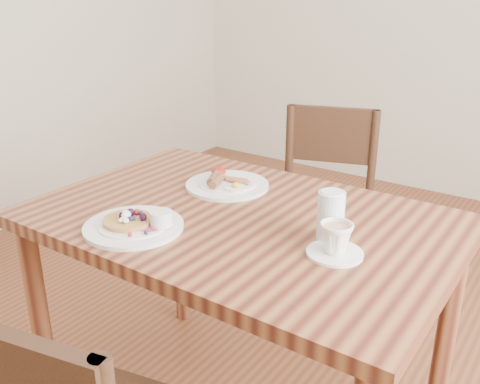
{
  "coord_description": "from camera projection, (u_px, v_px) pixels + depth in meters",
  "views": [
    {
      "loc": [
        0.8,
        -1.15,
        1.37
      ],
      "look_at": [
        0.0,
        0.0,
        0.82
      ],
      "focal_mm": 40.0,
      "sensor_mm": 36.0,
      "label": 1
    }
  ],
  "objects": [
    {
      "name": "dining_table",
      "position": [
        240.0,
        245.0,
        1.57
      ],
      "size": [
        1.2,
        0.8,
        0.75
      ],
      "color": "brown",
      "rests_on": "ground"
    },
    {
      "name": "chair_far",
      "position": [
        324.0,
        204.0,
        2.27
      ],
      "size": [
        0.53,
        0.53,
        0.88
      ],
      "rotation": [
        0.0,
        0.0,
        3.47
      ],
      "color": "#3A2115",
      "rests_on": "ground"
    },
    {
      "name": "pancake_plate",
      "position": [
        135.0,
        224.0,
        1.44
      ],
      "size": [
        0.27,
        0.27,
        0.06
      ],
      "color": "white",
      "rests_on": "dining_table"
    },
    {
      "name": "breakfast_plate",
      "position": [
        226.0,
        184.0,
        1.74
      ],
      "size": [
        0.27,
        0.27,
        0.04
      ],
      "color": "white",
      "rests_on": "dining_table"
    },
    {
      "name": "teacup_saucer",
      "position": [
        336.0,
        241.0,
        1.3
      ],
      "size": [
        0.14,
        0.14,
        0.08
      ],
      "color": "white",
      "rests_on": "dining_table"
    },
    {
      "name": "water_glass",
      "position": [
        331.0,
        216.0,
        1.36
      ],
      "size": [
        0.07,
        0.07,
        0.13
      ],
      "primitive_type": "cylinder",
      "color": "silver",
      "rests_on": "dining_table"
    }
  ]
}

